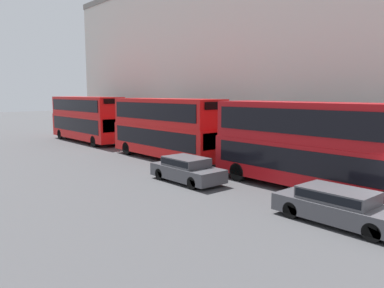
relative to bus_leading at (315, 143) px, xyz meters
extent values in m
cube|color=#A80F14|center=(0.00, 0.01, -1.02)|extent=(2.55, 10.99, 2.02)
cube|color=#A80F14|center=(0.00, 0.01, 0.96)|extent=(2.50, 10.77, 1.94)
cube|color=black|center=(0.00, 0.01, -0.78)|extent=(2.59, 10.11, 1.13)
cube|color=black|center=(0.00, 0.01, 1.06)|extent=(2.59, 10.11, 1.17)
cylinder|color=black|center=(-1.12, 3.90, -1.88)|extent=(0.30, 1.00, 1.00)
cylinder|color=black|center=(1.13, 3.90, -1.88)|extent=(0.30, 1.00, 1.00)
cube|color=red|center=(0.00, 11.93, -0.98)|extent=(2.55, 10.28, 2.10)
cube|color=red|center=(0.00, 11.93, 1.03)|extent=(2.50, 10.08, 1.92)
cube|color=black|center=(0.00, 11.93, -0.72)|extent=(2.59, 9.46, 1.18)
cube|color=black|center=(0.00, 11.93, 1.13)|extent=(2.59, 9.46, 1.15)
cube|color=black|center=(0.00, 6.82, -0.56)|extent=(2.17, 0.06, 1.05)
cube|color=black|center=(0.00, 6.82, 1.61)|extent=(1.78, 0.06, 0.46)
cylinder|color=black|center=(-1.12, 8.39, -1.88)|extent=(0.30, 1.00, 1.00)
cylinder|color=black|center=(1.13, 8.39, -1.88)|extent=(0.30, 1.00, 1.00)
cylinder|color=black|center=(-1.12, 15.47, -1.88)|extent=(0.30, 1.00, 1.00)
cylinder|color=black|center=(1.13, 15.47, -1.88)|extent=(0.30, 1.00, 1.00)
cube|color=red|center=(0.00, 24.99, -0.88)|extent=(2.55, 10.98, 2.29)
cube|color=red|center=(0.00, 24.99, 1.15)|extent=(2.50, 10.76, 1.78)
cube|color=black|center=(0.00, 24.99, -0.61)|extent=(2.59, 10.10, 1.28)
cube|color=black|center=(0.00, 24.99, 1.24)|extent=(2.59, 10.10, 1.07)
cube|color=black|center=(0.00, 19.53, -0.42)|extent=(2.17, 0.06, 1.14)
cube|color=black|center=(0.00, 19.53, 1.68)|extent=(1.78, 0.06, 0.43)
cylinder|color=black|center=(-1.12, 21.10, -1.88)|extent=(0.30, 1.00, 1.00)
cylinder|color=black|center=(1.13, 21.10, -1.88)|extent=(0.30, 1.00, 1.00)
cylinder|color=black|center=(-1.12, 28.88, -1.88)|extent=(0.30, 1.00, 1.00)
cylinder|color=black|center=(1.13, 28.88, -1.88)|extent=(0.30, 1.00, 1.00)
cube|color=#47474C|center=(-3.40, -3.14, -1.87)|extent=(1.79, 4.77, 0.66)
cube|color=#47474C|center=(-3.40, -3.03, -1.31)|extent=(1.58, 2.62, 0.46)
cube|color=black|center=(-3.40, -3.03, -1.29)|extent=(1.61, 2.49, 0.29)
cylinder|color=black|center=(-4.19, -4.67, -2.06)|extent=(0.22, 0.64, 0.64)
cylinder|color=black|center=(-4.19, -1.62, -2.06)|extent=(0.22, 0.64, 0.64)
cylinder|color=black|center=(-2.61, -1.62, -2.06)|extent=(0.22, 0.64, 0.64)
cube|color=#47474C|center=(-3.40, 5.49, -1.85)|extent=(1.84, 4.31, 0.69)
cube|color=#47474C|center=(-3.40, 5.59, -1.27)|extent=(1.62, 2.37, 0.47)
cube|color=black|center=(-3.40, 5.59, -1.25)|extent=(1.66, 2.25, 0.30)
cylinder|color=black|center=(-4.21, 4.11, -2.06)|extent=(0.22, 0.64, 0.64)
cylinder|color=black|center=(-2.59, 4.11, -2.06)|extent=(0.22, 0.64, 0.64)
cylinder|color=black|center=(-4.21, 6.87, -2.06)|extent=(0.22, 0.64, 0.64)
cylinder|color=black|center=(-2.59, 6.87, -2.06)|extent=(0.22, 0.64, 0.64)
cylinder|color=#26262D|center=(2.89, 14.42, -1.62)|extent=(0.36, 0.36, 1.51)
sphere|color=tan|center=(2.89, 14.42, -0.76)|extent=(0.22, 0.22, 0.22)
camera|label=1|loc=(-16.05, -9.60, 2.34)|focal=35.00mm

